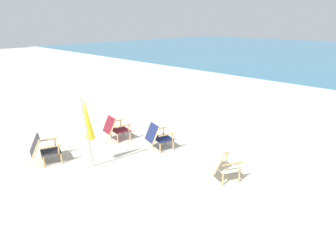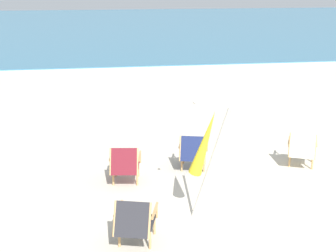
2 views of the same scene
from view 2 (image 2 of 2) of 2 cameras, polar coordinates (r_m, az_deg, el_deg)
ground_plane at (r=8.93m, az=15.47°, el=-8.86°), size 80.00×80.00×0.00m
sea at (r=41.11m, az=-3.90°, el=12.21°), size 80.00×40.00×0.10m
surf_band at (r=21.13m, az=0.94°, el=7.09°), size 80.00×1.10×0.06m
beach_chair_front_left at (r=7.13m, az=-4.07°, el=-11.46°), size 0.75×0.86×0.79m
beach_chair_front_right at (r=10.34m, az=16.03°, el=-2.66°), size 0.83×0.91×0.79m
beach_chair_back_left at (r=9.78m, az=3.09°, el=-3.13°), size 0.74×0.84×0.80m
beach_chair_back_right at (r=9.17m, az=-5.26°, el=-4.63°), size 0.67×0.81×0.79m
umbrella_furled_yellow at (r=7.52m, az=4.52°, el=-2.27°), size 0.61×0.58×2.04m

